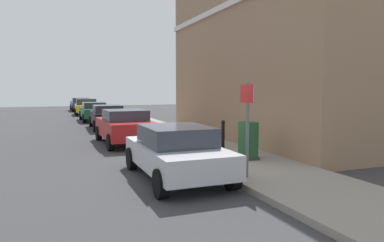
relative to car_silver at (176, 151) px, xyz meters
name	(u,v)px	position (x,y,z in m)	size (l,w,h in m)	color
ground	(185,168)	(0.65, 1.09, -0.72)	(80.00, 80.00, 0.00)	#38383A
sidewalk	(177,137)	(2.45, 7.09, -0.64)	(2.79, 30.00, 0.15)	gray
corner_building	(286,41)	(7.07, 5.15, 3.76)	(6.56, 12.13, 8.95)	#937256
car_silver	(176,151)	(0.00, 0.00, 0.00)	(1.93, 3.99, 1.36)	#B7B7BC
car_red	(125,126)	(-0.12, 6.24, 0.03)	(2.05, 4.08, 1.44)	maroon
car_black	(108,116)	(0.03, 12.28, 0.01)	(1.93, 4.02, 1.37)	black
car_green	(94,111)	(-0.17, 17.65, -0.02)	(1.80, 4.11, 1.35)	#195933
car_yellow	(86,106)	(-0.13, 24.17, 0.02)	(2.06, 3.98, 1.42)	gold
car_blue	(80,104)	(-0.20, 30.09, 0.00)	(1.96, 4.16, 1.36)	navy
utility_cabinet	(248,142)	(2.67, 0.93, -0.04)	(0.46, 0.61, 1.15)	#1E4C28
bollard_near_cabinet	(223,134)	(2.77, 2.86, -0.02)	(0.14, 0.14, 1.04)	black
street_sign	(247,116)	(1.46, -1.04, 0.94)	(0.08, 0.60, 2.30)	#59595B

